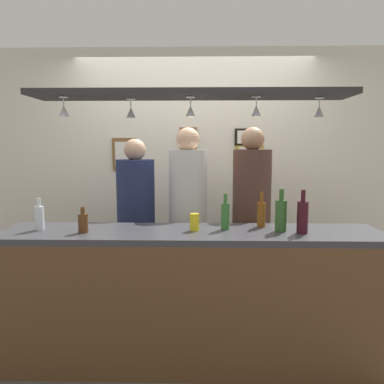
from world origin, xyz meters
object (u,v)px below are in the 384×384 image
bottle_wine_dark_red (303,216)px  picture_frame_lower_pair (250,154)px  bottle_soda_clear (39,217)px  picture_frame_caricature (125,154)px  drink_can (194,222)px  person_right_brown_shirt (251,205)px  picture_frame_crest (188,140)px  bottle_beer_amber_tall (261,213)px  bottle_beer_green_import (225,215)px  bottle_beer_brown_stubby (83,223)px  bottle_champagne_green (281,215)px  picture_frame_upper_small (245,137)px  person_middle_white_patterned_shirt (188,205)px  person_left_navy_shirt (136,212)px

bottle_wine_dark_red → picture_frame_lower_pair: (-0.18, 1.46, 0.40)m
bottle_soda_clear → picture_frame_caricature: bearing=76.8°
drink_can → picture_frame_lower_pair: bearing=68.0°
person_right_brown_shirt → bottle_soda_clear: (-1.60, -0.71, 0.02)m
picture_frame_crest → picture_frame_caricature: picture_frame_crest is taller
bottle_soda_clear → bottle_beer_amber_tall: bearing=5.2°
bottle_beer_green_import → picture_frame_crest: picture_frame_crest is taller
bottle_soda_clear → person_right_brown_shirt: bearing=23.9°
bottle_wine_dark_red → bottle_beer_brown_stubby: bottle_wine_dark_red is taller
bottle_beer_green_import → bottle_champagne_green: bearing=-7.8°
picture_frame_upper_small → person_middle_white_patterned_shirt: bearing=-130.1°
person_middle_white_patterned_shirt → picture_frame_upper_small: (0.58, 0.69, 0.62)m
person_left_navy_shirt → drink_can: person_left_navy_shirt is taller
bottle_champagne_green → bottle_soda_clear: bottle_champagne_green is taller
person_left_navy_shirt → bottle_beer_brown_stubby: bearing=-106.4°
bottle_soda_clear → picture_frame_lower_pair: picture_frame_lower_pair is taller
bottle_beer_brown_stubby → picture_frame_upper_small: bearing=49.0°
person_middle_white_patterned_shirt → bottle_beer_amber_tall: 0.80m
bottle_beer_green_import → drink_can: bearing=-168.3°
bottle_beer_brown_stubby → picture_frame_upper_small: (1.28, 1.48, 0.62)m
picture_frame_crest → bottle_beer_amber_tall: bearing=-65.1°
bottle_beer_green_import → person_right_brown_shirt: bearing=67.0°
bottle_soda_clear → bottle_wine_dark_red: bottle_wine_dark_red is taller
picture_frame_crest → picture_frame_lower_pair: picture_frame_crest is taller
person_right_brown_shirt → picture_frame_crest: size_ratio=6.68×
person_right_brown_shirt → bottle_beer_green_import: (-0.28, -0.66, 0.03)m
drink_can → picture_frame_caricature: 1.66m
bottle_beer_green_import → picture_frame_caricature: picture_frame_caricature is taller
bottle_champagne_green → bottle_beer_green_import: size_ratio=1.15×
bottle_champagne_green → bottle_wine_dark_red: bearing=-22.6°
bottle_champagne_green → bottle_beer_amber_tall: (-0.11, 0.14, -0.02)m
person_right_brown_shirt → bottle_beer_green_import: person_right_brown_shirt is taller
picture_frame_upper_small → bottle_beer_brown_stubby: bearing=-131.0°
bottle_champagne_green → bottle_beer_amber_tall: bottle_champagne_green is taller
person_middle_white_patterned_shirt → person_right_brown_shirt: bearing=-0.0°
bottle_beer_amber_tall → picture_frame_crest: bearing=114.9°
person_right_brown_shirt → bottle_wine_dark_red: person_right_brown_shirt is taller
picture_frame_crest → bottle_beer_green_import: bearing=-77.1°
picture_frame_caricature → bottle_wine_dark_red: bearing=-43.9°
picture_frame_lower_pair → picture_frame_crest: bearing=180.0°
bottle_champagne_green → bottle_soda_clear: bearing=-179.9°
bottle_champagne_green → picture_frame_crest: size_ratio=1.15×
bottle_wine_dark_red → picture_frame_crest: size_ratio=1.15×
bottle_champagne_green → picture_frame_caricature: size_ratio=0.88×
bottle_beer_green_import → bottle_beer_brown_stubby: 1.00m
bottle_champagne_green → person_left_navy_shirt: bearing=148.2°
drink_can → picture_frame_caricature: size_ratio=0.36×
bottle_soda_clear → drink_can: size_ratio=1.89×
picture_frame_caricature → picture_frame_lower_pair: bearing=0.0°
picture_frame_crest → picture_frame_caricature: (-0.69, 0.00, -0.15)m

